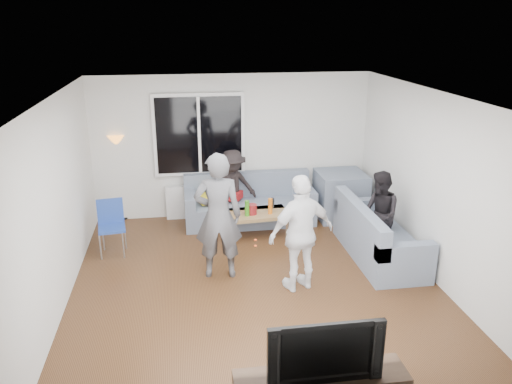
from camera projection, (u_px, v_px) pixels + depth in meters
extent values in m
cube|color=#56351C|center=(255.00, 285.00, 7.06)|extent=(5.00, 5.50, 0.04)
cube|color=white|center=(255.00, 95.00, 6.20)|extent=(5.00, 5.50, 0.04)
cube|color=silver|center=(232.00, 146.00, 9.22)|extent=(5.00, 0.04, 2.60)
cube|color=silver|center=(308.00, 311.00, 4.04)|extent=(5.00, 0.04, 2.60)
cube|color=silver|center=(54.00, 207.00, 6.27)|extent=(0.04, 5.50, 2.60)
cube|color=silver|center=(436.00, 187.00, 6.99)|extent=(0.04, 5.50, 2.60)
cube|color=white|center=(199.00, 135.00, 8.98)|extent=(1.62, 0.06, 1.47)
cube|color=black|center=(199.00, 135.00, 8.94)|extent=(1.50, 0.02, 1.35)
cube|color=white|center=(199.00, 135.00, 8.93)|extent=(0.05, 0.03, 1.35)
cube|color=silver|center=(202.00, 201.00, 9.34)|extent=(1.30, 0.12, 0.62)
imported|color=#285C24|center=(211.00, 176.00, 9.18)|extent=(0.22, 0.20, 0.35)
imported|color=white|center=(189.00, 181.00, 9.15)|extent=(0.19, 0.19, 0.19)
cube|color=slate|center=(340.00, 195.00, 9.31)|extent=(0.85, 0.85, 0.85)
cube|color=gold|center=(210.00, 198.00, 8.92)|extent=(0.45, 0.40, 0.14)
cube|color=maroon|center=(231.00, 195.00, 9.05)|extent=(0.46, 0.44, 0.13)
cube|color=#946B47|center=(255.00, 223.00, 8.61)|extent=(1.14, 0.68, 0.40)
cylinder|color=maroon|center=(252.00, 209.00, 8.46)|extent=(0.17, 0.17, 0.17)
imported|color=#4F5054|center=(218.00, 216.00, 7.02)|extent=(0.70, 0.49, 1.82)
imported|color=white|center=(301.00, 233.00, 6.71)|extent=(1.02, 0.65, 1.62)
imported|color=black|center=(380.00, 214.00, 7.74)|extent=(0.52, 0.66, 1.34)
imported|color=black|center=(233.00, 187.00, 8.98)|extent=(0.97, 0.71, 1.34)
imported|color=black|center=(323.00, 347.00, 4.51)|extent=(1.05, 0.14, 0.60)
cylinder|color=#348919|center=(247.00, 208.00, 8.37)|extent=(0.08, 0.08, 0.26)
cylinder|color=orange|center=(270.00, 206.00, 8.46)|extent=(0.07, 0.07, 0.27)
cylinder|color=black|center=(272.00, 203.00, 8.72)|extent=(0.07, 0.07, 0.18)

